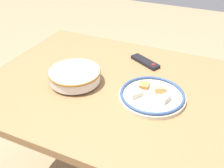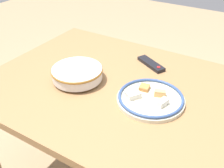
# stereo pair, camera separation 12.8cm
# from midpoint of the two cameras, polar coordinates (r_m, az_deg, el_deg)

# --- Properties ---
(dining_table) EXTENTS (1.36, 1.01, 0.78)m
(dining_table) POSITION_cam_midpoint_polar(r_m,az_deg,el_deg) (1.38, -1.51, -3.16)
(dining_table) COLOR olive
(dining_table) RESTS_ON ground_plane
(noodle_bowl) EXTENTS (0.27, 0.27, 0.07)m
(noodle_bowl) POSITION_cam_midpoint_polar(r_m,az_deg,el_deg) (1.36, -10.77, 1.76)
(noodle_bowl) COLOR silver
(noodle_bowl) RESTS_ON dining_table
(food_plate) EXTENTS (0.32, 0.32, 0.05)m
(food_plate) POSITION_cam_midpoint_polar(r_m,az_deg,el_deg) (1.24, 5.76, -2.57)
(food_plate) COLOR beige
(food_plate) RESTS_ON dining_table
(tv_remote) EXTENTS (0.20, 0.14, 0.02)m
(tv_remote) POSITION_cam_midpoint_polar(r_m,az_deg,el_deg) (1.53, 4.86, 4.78)
(tv_remote) COLOR black
(tv_remote) RESTS_ON dining_table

